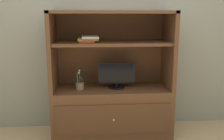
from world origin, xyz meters
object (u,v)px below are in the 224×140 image
at_px(magazine_stack, 89,39).
at_px(media_console, 112,97).
at_px(tv_monitor, 116,75).
at_px(potted_plant, 80,86).

bearing_deg(magazine_stack, media_console, 1.60).
height_order(tv_monitor, magazine_stack, magazine_stack).
xyz_separation_m(potted_plant, magazine_stack, (0.13, 0.04, 0.60)).
xyz_separation_m(tv_monitor, potted_plant, (-0.48, -0.04, -0.12)).
relative_size(tv_monitor, potted_plant, 1.88).
xyz_separation_m(media_console, magazine_stack, (-0.29, -0.01, 0.78)).
relative_size(media_console, tv_monitor, 3.35).
bearing_deg(media_console, magazine_stack, -178.40).
height_order(potted_plant, magazine_stack, magazine_stack).
bearing_deg(media_console, tv_monitor, -8.88).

